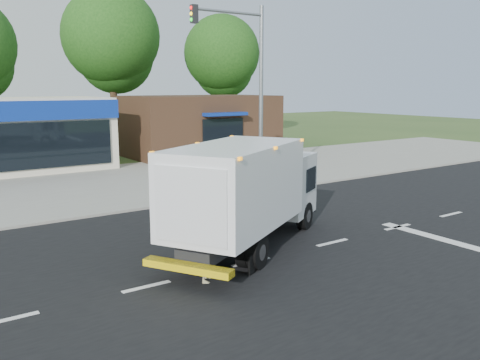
{
  "coord_description": "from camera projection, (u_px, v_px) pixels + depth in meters",
  "views": [
    {
      "loc": [
        -10.54,
        -10.44,
        4.6
      ],
      "look_at": [
        -1.61,
        2.54,
        1.7
      ],
      "focal_mm": 38.0,
      "sensor_mm": 36.0,
      "label": 1
    }
  ],
  "objects": [
    {
      "name": "parking_apron",
      "position": [
        141.0,
        176.0,
        26.5
      ],
      "size": [
        60.0,
        9.0,
        0.02
      ],
      "primitive_type": "cube",
      "color": "gray",
      "rests_on": "ground"
    },
    {
      "name": "ems_box_truck",
      "position": [
        247.0,
        188.0,
        14.36
      ],
      "size": [
        7.11,
        5.39,
        3.1
      ],
      "rotation": [
        0.0,
        0.0,
        0.53
      ],
      "color": "black",
      "rests_on": "ground"
    },
    {
      "name": "sidewalk",
      "position": [
        196.0,
        194.0,
        21.8
      ],
      "size": [
        60.0,
        2.4,
        0.12
      ],
      "primitive_type": "cube",
      "color": "gray",
      "rests_on": "ground"
    },
    {
      "name": "ground",
      "position": [
        332.0,
        243.0,
        15.16
      ],
      "size": [
        120.0,
        120.0,
        0.0
      ],
      "primitive_type": "plane",
      "color": "#385123",
      "rests_on": "ground"
    },
    {
      "name": "emergency_worker",
      "position": [
        205.0,
        246.0,
        12.04
      ],
      "size": [
        0.66,
        0.73,
        1.79
      ],
      "rotation": [
        0.0,
        0.0,
        1.03
      ],
      "color": "tan",
      "rests_on": "ground"
    },
    {
      "name": "road_asphalt",
      "position": [
        332.0,
        243.0,
        15.16
      ],
      "size": [
        60.0,
        14.0,
        0.02
      ],
      "primitive_type": "cube",
      "color": "black",
      "rests_on": "ground"
    },
    {
      "name": "traffic_signal_pole",
      "position": [
        249.0,
        79.0,
        21.74
      ],
      "size": [
        3.51,
        0.25,
        8.0
      ],
      "color": "gray",
      "rests_on": "ground"
    },
    {
      "name": "lane_markings",
      "position": [
        399.0,
        246.0,
        14.82
      ],
      "size": [
        55.2,
        7.0,
        0.01
      ],
      "color": "silver",
      "rests_on": "road_asphalt"
    },
    {
      "name": "background_trees",
      "position": [
        45.0,
        47.0,
        36.17
      ],
      "size": [
        36.77,
        7.39,
        12.1
      ],
      "color": "#332114",
      "rests_on": "ground"
    },
    {
      "name": "brown_storefront",
      "position": [
        199.0,
        125.0,
        34.89
      ],
      "size": [
        10.0,
        6.7,
        4.0
      ],
      "color": "#382316",
      "rests_on": "ground"
    }
  ]
}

